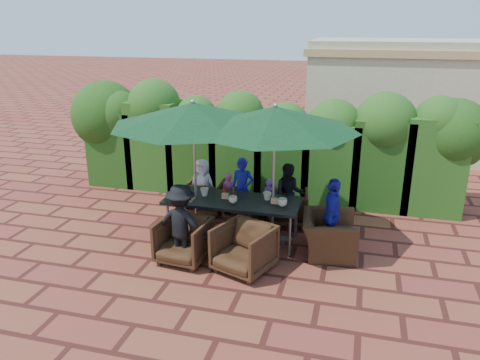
% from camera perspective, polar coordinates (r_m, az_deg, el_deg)
% --- Properties ---
extents(ground, '(80.00, 80.00, 0.00)m').
position_cam_1_polar(ground, '(8.46, -0.71, -7.07)').
color(ground, maroon).
rests_on(ground, ground).
extents(dining_table, '(2.36, 0.90, 0.75)m').
position_cam_1_polar(dining_table, '(8.17, -0.93, -2.88)').
color(dining_table, black).
rests_on(dining_table, ground).
extents(umbrella_left, '(2.83, 2.83, 2.46)m').
position_cam_1_polar(umbrella_left, '(7.95, -5.74, 8.00)').
color(umbrella_left, gray).
rests_on(umbrella_left, ground).
extents(umbrella_right, '(2.76, 2.76, 2.46)m').
position_cam_1_polar(umbrella_right, '(7.56, 4.30, 7.49)').
color(umbrella_right, gray).
rests_on(umbrella_right, ground).
extents(chair_far_left, '(0.74, 0.70, 0.72)m').
position_cam_1_polar(chair_far_left, '(9.47, -4.27, -1.87)').
color(chair_far_left, black).
rests_on(chair_far_left, ground).
extents(chair_far_mid, '(0.86, 0.84, 0.69)m').
position_cam_1_polar(chair_far_mid, '(9.04, 0.85, -2.92)').
color(chair_far_mid, black).
rests_on(chair_far_mid, ground).
extents(chair_far_right, '(0.79, 0.75, 0.72)m').
position_cam_1_polar(chair_far_right, '(8.96, 5.98, -3.12)').
color(chair_far_right, black).
rests_on(chair_far_right, ground).
extents(chair_near_left, '(0.83, 0.79, 0.78)m').
position_cam_1_polar(chair_near_left, '(7.59, -6.93, -7.10)').
color(chair_near_left, black).
rests_on(chair_near_left, ground).
extents(chair_near_right, '(1.01, 0.98, 0.82)m').
position_cam_1_polar(chair_near_right, '(7.25, 0.48, -8.12)').
color(chair_near_right, black).
rests_on(chair_near_right, ground).
extents(chair_end_right, '(0.76, 1.07, 0.87)m').
position_cam_1_polar(chair_end_right, '(7.91, 10.80, -5.86)').
color(chair_end_right, black).
rests_on(chair_end_right, ground).
extents(adult_far_left, '(0.60, 0.42, 1.13)m').
position_cam_1_polar(adult_far_left, '(9.36, -4.59, -0.79)').
color(adult_far_left, silver).
rests_on(adult_far_left, ground).
extents(adult_far_mid, '(0.45, 0.37, 1.23)m').
position_cam_1_polar(adult_far_mid, '(9.04, 0.28, -1.12)').
color(adult_far_mid, '#1B1C94').
rests_on(adult_far_mid, ground).
extents(adult_far_right, '(0.61, 0.43, 1.19)m').
position_cam_1_polar(adult_far_right, '(8.88, 6.00, -1.73)').
color(adult_far_right, black).
rests_on(adult_far_right, ground).
extents(adult_near_left, '(0.86, 0.45, 1.30)m').
position_cam_1_polar(adult_near_left, '(7.51, -7.16, -5.27)').
color(adult_near_left, black).
rests_on(adult_near_left, ground).
extents(adult_end_right, '(0.39, 0.75, 1.27)m').
position_cam_1_polar(adult_end_right, '(7.93, 11.15, -4.24)').
color(adult_end_right, '#1B1C94').
rests_on(adult_end_right, ground).
extents(child_left, '(0.35, 0.30, 0.84)m').
position_cam_1_polar(child_left, '(9.34, -1.37, -1.71)').
color(child_left, '#DB4D95').
rests_on(child_left, ground).
extents(child_right, '(0.37, 0.33, 0.83)m').
position_cam_1_polar(child_right, '(9.06, 3.54, -2.44)').
color(child_right, '#8C53B4').
rests_on(child_right, ground).
extents(pedestrian_a, '(1.60, 1.59, 1.78)m').
position_cam_1_polar(pedestrian_a, '(11.96, 11.18, 4.90)').
color(pedestrian_a, '#268C27').
rests_on(pedestrian_a, ground).
extents(pedestrian_b, '(0.94, 0.61, 1.90)m').
position_cam_1_polar(pedestrian_b, '(11.97, 15.70, 4.86)').
color(pedestrian_b, '#DB4D95').
rests_on(pedestrian_b, ground).
extents(pedestrian_c, '(1.03, 0.57, 1.53)m').
position_cam_1_polar(pedestrian_c, '(11.99, 21.65, 3.31)').
color(pedestrian_c, gray).
rests_on(pedestrian_c, ground).
extents(cup_a, '(0.18, 0.18, 0.14)m').
position_cam_1_polar(cup_a, '(8.24, -7.86, -1.78)').
color(cup_a, beige).
rests_on(cup_a, dining_table).
extents(cup_b, '(0.15, 0.15, 0.14)m').
position_cam_1_polar(cup_b, '(8.31, -4.35, -1.45)').
color(cup_b, beige).
rests_on(cup_b, dining_table).
extents(cup_c, '(0.15, 0.15, 0.12)m').
position_cam_1_polar(cup_c, '(7.97, -0.87, -2.38)').
color(cup_c, beige).
rests_on(cup_c, dining_table).
extents(cup_d, '(0.15, 0.15, 0.14)m').
position_cam_1_polar(cup_d, '(8.12, 3.33, -1.96)').
color(cup_d, beige).
rests_on(cup_d, dining_table).
extents(cup_e, '(0.17, 0.17, 0.13)m').
position_cam_1_polar(cup_e, '(7.87, 5.18, -2.72)').
color(cup_e, beige).
rests_on(cup_e, dining_table).
extents(ketchup_bottle, '(0.04, 0.04, 0.17)m').
position_cam_1_polar(ketchup_bottle, '(8.21, -1.94, -1.57)').
color(ketchup_bottle, '#B20C0A').
rests_on(ketchup_bottle, dining_table).
extents(sauce_bottle, '(0.04, 0.04, 0.17)m').
position_cam_1_polar(sauce_bottle, '(8.24, -0.76, -1.49)').
color(sauce_bottle, '#4C230C').
rests_on(sauce_bottle, dining_table).
extents(serving_tray, '(0.35, 0.25, 0.02)m').
position_cam_1_polar(serving_tray, '(8.21, -6.76, -2.27)').
color(serving_tray, '#9C714B').
rests_on(serving_tray, dining_table).
extents(number_block_left, '(0.12, 0.06, 0.10)m').
position_cam_1_polar(number_block_left, '(8.17, -1.80, -1.95)').
color(number_block_left, tan).
rests_on(number_block_left, dining_table).
extents(number_block_right, '(0.12, 0.06, 0.10)m').
position_cam_1_polar(number_block_right, '(7.97, 4.23, -2.54)').
color(number_block_right, tan).
rests_on(number_block_right, dining_table).
extents(hedge_wall, '(9.10, 1.60, 2.50)m').
position_cam_1_polar(hedge_wall, '(10.19, 1.81, 5.32)').
color(hedge_wall, black).
rests_on(hedge_wall, ground).
extents(building, '(6.20, 3.08, 3.20)m').
position_cam_1_polar(building, '(14.54, 20.71, 9.37)').
color(building, beige).
rests_on(building, ground).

